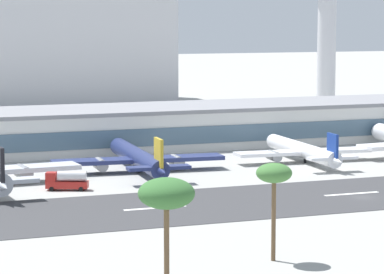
{
  "coord_description": "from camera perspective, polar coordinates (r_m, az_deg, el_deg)",
  "views": [
    {
      "loc": [
        -99.64,
        -166.39,
        35.12
      ],
      "look_at": [
        -18.41,
        45.01,
        7.58
      ],
      "focal_mm": 93.48,
      "sensor_mm": 36.0,
      "label": 1
    }
  ],
  "objects": [
    {
      "name": "terminal_building",
      "position": [
        270.35,
        -1.21,
        0.64
      ],
      "size": [
        220.73,
        29.41,
        10.97
      ],
      "color": "silver",
      "rests_on": "ground_plane"
    },
    {
      "name": "runway_strip",
      "position": [
        200.65,
        9.14,
        -3.22
      ],
      "size": [
        800.0,
        32.9,
        0.08
      ],
      "primitive_type": "cube",
      "color": "#38383A",
      "rests_on": "ground_plane"
    },
    {
      "name": "service_fuel_truck_1",
      "position": [
        203.73,
        -7.15,
        -2.47
      ],
      "size": [
        8.84,
        5.73,
        3.95
      ],
      "rotation": [
        0.0,
        0.0,
        2.74
      ],
      "color": "#B2231E",
      "rests_on": "ground_plane"
    },
    {
      "name": "palm_tree_1",
      "position": [
        122.19,
        -1.47,
        -3.33
      ],
      "size": [
        7.03,
        7.03,
        15.5
      ],
      "color": "brown",
      "rests_on": "ground_plane"
    },
    {
      "name": "runway_centreline_dash_3",
      "position": [
        183.65,
        -2.12,
        -4.07
      ],
      "size": [
        12.0,
        1.2,
        0.01
      ],
      "primitive_type": "cube",
      "color": "white",
      "rests_on": "runway_strip"
    },
    {
      "name": "control_tower",
      "position": [
        345.14,
        7.7,
        5.99
      ],
      "size": [
        12.51,
        12.51,
        49.72
      ],
      "color": "silver",
      "rests_on": "ground_plane"
    },
    {
      "name": "distant_hotel_block",
      "position": [
        408.76,
        -10.26,
        5.01
      ],
      "size": [
        132.36,
        28.85,
        44.32
      ],
      "primitive_type": "cube",
      "color": "#BCBCC1",
      "rests_on": "ground_plane"
    },
    {
      "name": "ground_plane",
      "position": [
        197.1,
        9.75,
        -3.43
      ],
      "size": [
        1400.0,
        1400.0,
        0.0
      ],
      "primitive_type": "plane",
      "color": "#9E9E99"
    },
    {
      "name": "airliner_navy_tail_gate_2",
      "position": [
        241.31,
        6.45,
        -0.81
      ],
      "size": [
        34.3,
        41.98,
        8.76
      ],
      "rotation": [
        0.0,
        0.0,
        1.51
      ],
      "color": "white",
      "rests_on": "ground_plane"
    },
    {
      "name": "palm_tree_2",
      "position": [
        143.18,
        4.7,
        -2.22
      ],
      "size": [
        5.19,
        5.19,
        14.24
      ],
      "color": "brown",
      "rests_on": "ground_plane"
    },
    {
      "name": "runway_centreline_dash_4",
      "position": [
        200.57,
        9.1,
        -3.21
      ],
      "size": [
        12.0,
        1.2,
        0.01
      ],
      "primitive_type": "cube",
      "color": "white",
      "rests_on": "runway_strip"
    },
    {
      "name": "airliner_gold_tail_gate_1",
      "position": [
        225.08,
        -3.01,
        -1.25
      ],
      "size": [
        39.6,
        46.75,
        9.76
      ],
      "rotation": [
        0.0,
        0.0,
        1.49
      ],
      "color": "navy",
      "rests_on": "ground_plane"
    }
  ]
}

